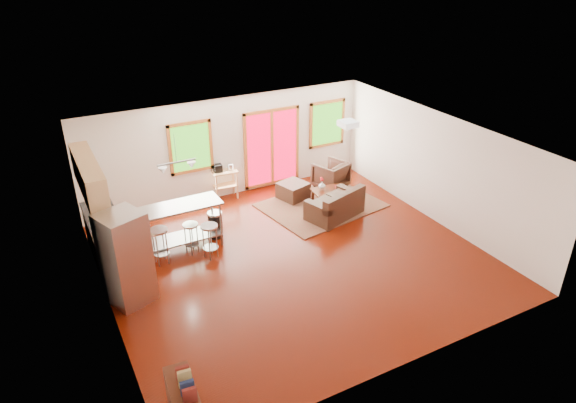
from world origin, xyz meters
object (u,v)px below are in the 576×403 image
rug (321,205)px  coffee_table (330,191)px  island (182,219)px  kitchen_cart (224,175)px  armchair (331,174)px  loveseat (336,206)px  refrigerator (126,258)px  ottoman (293,191)px

rug → coffee_table: (0.29, 0.07, 0.30)m
coffee_table → island: 4.00m
coffee_table → kitchen_cart: 2.73m
armchair → kitchen_cart: 2.88m
island → kitchen_cart: bearing=48.3°
armchair → island: bearing=-4.6°
loveseat → kitchen_cart: kitchen_cart is taller
loveseat → refrigerator: bearing=173.4°
refrigerator → island: (1.42, 1.26, -0.17)m
armchair → refrigerator: (-5.88, -2.43, 0.50)m
coffee_table → kitchen_cart: size_ratio=0.99×
ottoman → kitchen_cart: 1.82m
rug → refrigerator: 5.40m
coffee_table → refrigerator: (-5.38, -1.67, 0.59)m
loveseat → armchair: 1.70m
loveseat → coffee_table: (0.30, 0.74, 0.02)m
island → rug: bearing=5.2°
island → kitchen_cart: 2.54m
island → coffee_table: bearing=5.9°
loveseat → armchair: (0.80, 1.50, 0.11)m
loveseat → island: 3.70m
rug → loveseat: 0.72m
loveseat → kitchen_cart: (-1.97, 2.23, 0.37)m
ottoman → refrigerator: (-4.65, -2.29, 0.68)m
island → refrigerator: bearing=-138.5°
ottoman → refrigerator: size_ratio=0.37×
island → kitchen_cart: (1.69, 1.90, -0.07)m
refrigerator → kitchen_cart: bearing=24.7°
armchair → refrigerator: 6.38m
loveseat → kitchen_cart: bearing=114.5°
loveseat → armchair: bearing=45.0°
rug → ottoman: (-0.43, 0.69, 0.20)m
coffee_table → island: (-3.96, -0.41, 0.42)m
coffee_table → loveseat: bearing=-111.8°
ottoman → coffee_table: bearing=-40.6°
coffee_table → ottoman: bearing=139.4°
ottoman → rug: bearing=-57.9°
rug → kitchen_cart: (-1.97, 1.56, 0.64)m
loveseat → coffee_table: 0.80m
loveseat → refrigerator: (-5.08, -0.93, 0.61)m
rug → loveseat: (-0.00, -0.67, 0.28)m
loveseat → coffee_table: loveseat is taller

